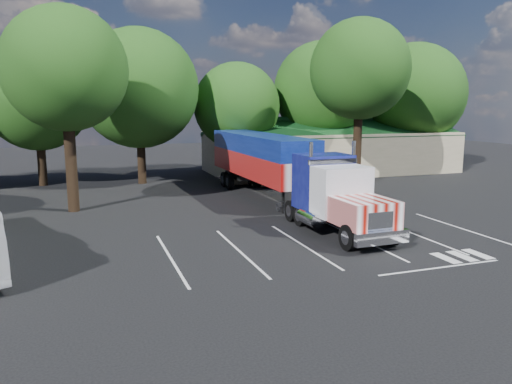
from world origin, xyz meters
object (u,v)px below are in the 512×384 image
object	(u,v)px
semi_truck	(276,164)
woman	(383,222)
bicycle	(282,206)
silver_sedan	(286,178)

from	to	relation	value
semi_truck	woman	distance (m)	10.37
semi_truck	bicycle	size ratio (longest dim) A/B	13.67
semi_truck	silver_sedan	distance (m)	7.64
bicycle	silver_sedan	xyz separation A→B (m)	(4.28, 9.50, 0.30)
semi_truck	woman	world-z (taller)	semi_truck
bicycle	woman	bearing A→B (deg)	-73.67
silver_sedan	semi_truck	bearing A→B (deg)	153.68
silver_sedan	woman	bearing A→B (deg)	176.56
woman	semi_truck	bearing A→B (deg)	16.99
woman	bicycle	distance (m)	7.51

